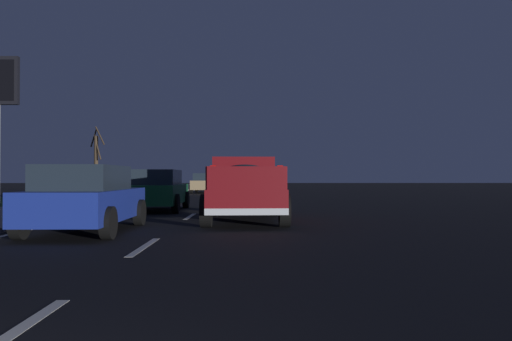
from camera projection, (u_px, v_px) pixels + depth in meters
ground at (216, 199)px, 28.70m from camera, size 144.00×144.00×0.00m
sidewalk_shoulder at (117, 198)px, 28.63m from camera, size 108.00×4.00×0.12m
grass_verge at (29, 199)px, 28.58m from camera, size 108.00×6.00×0.01m
lane_markings at (176, 198)px, 30.19m from camera, size 108.00×3.54×0.01m
pickup_truck at (244, 187)px, 14.63m from camera, size 5.49×2.42×1.87m
sedan_tan at (205, 183)px, 39.50m from camera, size 4.45×2.11×1.54m
sedan_green at (157, 190)px, 18.92m from camera, size 4.42×2.05×1.54m
sedan_blue at (86, 198)px, 11.65m from camera, size 4.41×2.04×1.54m
bare_tree_far at (96, 162)px, 35.12m from camera, size 1.41×1.40×4.81m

